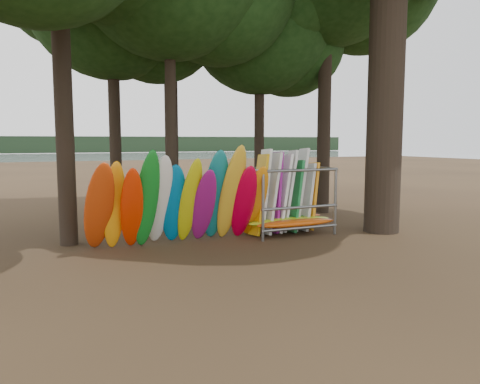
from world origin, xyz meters
name	(u,v)px	position (x,y,z in m)	size (l,w,h in m)	color
ground	(257,246)	(0.00, 0.00, 0.00)	(120.00, 120.00, 0.00)	#47331E
lake	(78,161)	(0.00, 60.00, 0.00)	(160.00, 160.00, 0.00)	gray
far_shore	(60,145)	(0.00, 110.00, 2.00)	(160.00, 4.00, 4.00)	black
oak_3	(260,22)	(2.99, 5.99, 7.84)	(6.81, 6.81, 10.82)	black
kayak_row	(184,202)	(-1.86, 1.00, 1.26)	(5.50, 1.96, 3.03)	red
storage_rack	(288,202)	(1.74, 1.28, 1.01)	(3.18, 1.61, 2.78)	slate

